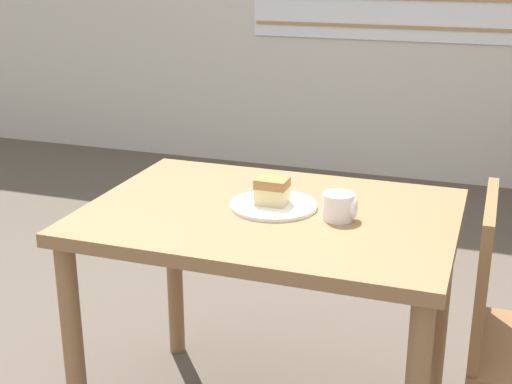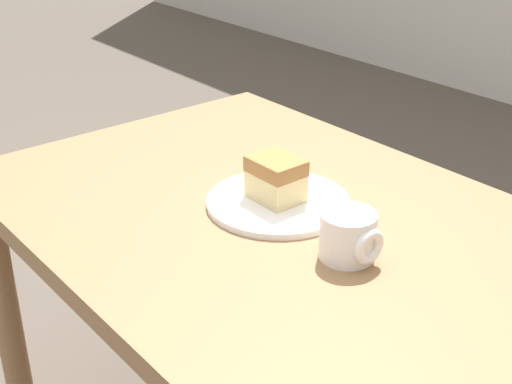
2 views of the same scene
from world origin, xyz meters
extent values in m
cube|color=olive|center=(0.10, 0.10, 0.75)|extent=(1.09, 0.78, 0.04)
cylinder|color=olive|center=(-0.39, -0.24, 0.37)|extent=(0.06, 0.06, 0.73)
cylinder|color=olive|center=(-0.39, 0.44, 0.37)|extent=(0.06, 0.06, 0.73)
cylinder|color=white|center=(0.11, 0.13, 0.78)|extent=(0.26, 0.26, 0.01)
cube|color=#E5CC89|center=(0.10, 0.12, 0.81)|extent=(0.09, 0.07, 0.05)
cube|color=#A3703D|center=(0.10, 0.12, 0.85)|extent=(0.09, 0.07, 0.03)
cylinder|color=white|center=(0.31, 0.09, 0.81)|extent=(0.09, 0.09, 0.08)
torus|color=white|center=(0.36, 0.09, 0.81)|extent=(0.02, 0.06, 0.06)
camera|label=1|loc=(0.72, -1.79, 1.51)|focal=50.00mm
camera|label=2|loc=(0.97, -0.64, 1.37)|focal=50.00mm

